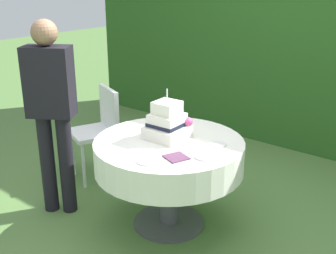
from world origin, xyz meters
name	(u,v)px	position (x,y,z in m)	size (l,w,h in m)	color
ground_plane	(169,223)	(0.00, 0.00, 0.00)	(20.00, 20.00, 0.00)	#547A3D
foliage_hedge	(299,24)	(0.00, 2.27, 1.38)	(5.65, 0.41, 2.77)	#28561E
cake_table	(169,156)	(0.00, 0.00, 0.59)	(1.15, 1.15, 0.72)	#4C4C51
wedding_cake	(168,124)	(-0.05, 0.04, 0.84)	(0.30, 0.31, 0.39)	white
serving_plate_near	(205,156)	(0.38, -0.08, 0.73)	(0.15, 0.15, 0.01)	white
serving_plate_far	(147,161)	(0.12, -0.39, 0.73)	(0.15, 0.15, 0.01)	white
serving_plate_left	(218,144)	(0.33, 0.16, 0.73)	(0.12, 0.12, 0.01)	white
napkin_stack	(176,157)	(0.24, -0.22, 0.73)	(0.15, 0.15, 0.01)	#603856
garden_chair	(100,125)	(-1.06, 0.26, 0.54)	(0.52, 0.52, 0.89)	white
standing_person	(51,106)	(-0.86, -0.41, 0.93)	(0.41, 0.36, 1.60)	black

